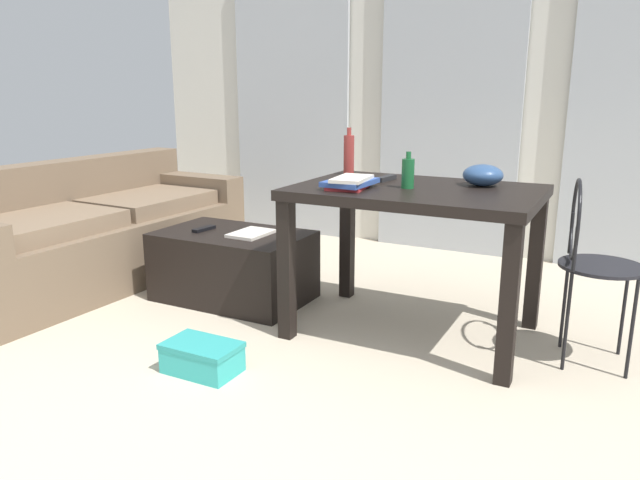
{
  "coord_description": "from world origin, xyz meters",
  "views": [
    {
      "loc": [
        1.26,
        -1.31,
        1.22
      ],
      "look_at": [
        -0.22,
        1.53,
        0.41
      ],
      "focal_mm": 33.84,
      "sensor_mm": 36.0,
      "label": 1
    }
  ],
  "objects_px": {
    "bottle_near": "(408,173)",
    "bottle_far": "(349,154)",
    "craft_table": "(416,210)",
    "tv_remote_primary": "(204,229)",
    "tv_remote_on_table": "(386,178)",
    "book_stack": "(350,182)",
    "wire_chair": "(589,250)",
    "shoebox": "(202,357)",
    "bowl": "(483,175)",
    "coffee_table": "(234,266)",
    "couch": "(91,235)",
    "magazine": "(251,233)"
  },
  "relations": [
    {
      "from": "bowl",
      "to": "tv_remote_on_table",
      "type": "height_order",
      "value": "bowl"
    },
    {
      "from": "wire_chair",
      "to": "bowl",
      "type": "relative_size",
      "value": 4.31
    },
    {
      "from": "tv_remote_on_table",
      "to": "magazine",
      "type": "xyz_separation_m",
      "value": [
        -0.76,
        -0.14,
        -0.35
      ]
    },
    {
      "from": "couch",
      "to": "coffee_table",
      "type": "bearing_deg",
      "value": 6.09
    },
    {
      "from": "bottle_near",
      "to": "tv_remote_on_table",
      "type": "distance_m",
      "value": 0.27
    },
    {
      "from": "couch",
      "to": "bottle_near",
      "type": "height_order",
      "value": "bottle_near"
    },
    {
      "from": "bottle_near",
      "to": "bowl",
      "type": "bearing_deg",
      "value": 38.8
    },
    {
      "from": "bottle_near",
      "to": "bottle_far",
      "type": "distance_m",
      "value": 0.53
    },
    {
      "from": "bottle_near",
      "to": "book_stack",
      "type": "xyz_separation_m",
      "value": [
        -0.24,
        -0.14,
        -0.04
      ]
    },
    {
      "from": "book_stack",
      "to": "tv_remote_on_table",
      "type": "distance_m",
      "value": 0.33
    },
    {
      "from": "coffee_table",
      "to": "bottle_far",
      "type": "bearing_deg",
      "value": 21.23
    },
    {
      "from": "book_stack",
      "to": "bottle_far",
      "type": "bearing_deg",
      "value": 115.58
    },
    {
      "from": "wire_chair",
      "to": "magazine",
      "type": "relative_size",
      "value": 3.28
    },
    {
      "from": "coffee_table",
      "to": "shoebox",
      "type": "bearing_deg",
      "value": -63.01
    },
    {
      "from": "craft_table",
      "to": "wire_chair",
      "type": "height_order",
      "value": "wire_chair"
    },
    {
      "from": "coffee_table",
      "to": "shoebox",
      "type": "height_order",
      "value": "coffee_table"
    },
    {
      "from": "bowl",
      "to": "tv_remote_on_table",
      "type": "bearing_deg",
      "value": -173.09
    },
    {
      "from": "bottle_near",
      "to": "wire_chair",
      "type": "bearing_deg",
      "value": 5.87
    },
    {
      "from": "bottle_far",
      "to": "tv_remote_on_table",
      "type": "xyz_separation_m",
      "value": [
        0.26,
        -0.11,
        -0.1
      ]
    },
    {
      "from": "bottle_near",
      "to": "tv_remote_primary",
      "type": "bearing_deg",
      "value": 179.53
    },
    {
      "from": "shoebox",
      "to": "coffee_table",
      "type": "bearing_deg",
      "value": 116.99
    },
    {
      "from": "coffee_table",
      "to": "bottle_far",
      "type": "height_order",
      "value": "bottle_far"
    },
    {
      "from": "couch",
      "to": "tv_remote_on_table",
      "type": "xyz_separation_m",
      "value": [
        1.93,
        0.25,
        0.47
      ]
    },
    {
      "from": "tv_remote_primary",
      "to": "tv_remote_on_table",
      "type": "bearing_deg",
      "value": 15.76
    },
    {
      "from": "bowl",
      "to": "shoebox",
      "type": "bearing_deg",
      "value": -131.69
    },
    {
      "from": "wire_chair",
      "to": "bottle_far",
      "type": "xyz_separation_m",
      "value": [
        -1.27,
        0.21,
        0.34
      ]
    },
    {
      "from": "craft_table",
      "to": "coffee_table",
      "type": "bearing_deg",
      "value": 179.98
    },
    {
      "from": "coffee_table",
      "to": "bottle_near",
      "type": "xyz_separation_m",
      "value": [
        1.07,
        -0.05,
        0.62
      ]
    },
    {
      "from": "wire_chair",
      "to": "book_stack",
      "type": "distance_m",
      "value": 1.12
    },
    {
      "from": "coffee_table",
      "to": "wire_chair",
      "type": "height_order",
      "value": "wire_chair"
    },
    {
      "from": "book_stack",
      "to": "magazine",
      "type": "bearing_deg",
      "value": 165.32
    },
    {
      "from": "wire_chair",
      "to": "shoebox",
      "type": "relative_size",
      "value": 2.55
    },
    {
      "from": "bowl",
      "to": "magazine",
      "type": "relative_size",
      "value": 0.76
    },
    {
      "from": "coffee_table",
      "to": "craft_table",
      "type": "bearing_deg",
      "value": -0.02
    },
    {
      "from": "bottle_far",
      "to": "book_stack",
      "type": "height_order",
      "value": "bottle_far"
    },
    {
      "from": "bottle_near",
      "to": "bottle_far",
      "type": "height_order",
      "value": "bottle_far"
    },
    {
      "from": "tv_remote_on_table",
      "to": "shoebox",
      "type": "distance_m",
      "value": 1.3
    },
    {
      "from": "bottle_far",
      "to": "bowl",
      "type": "xyz_separation_m",
      "value": [
        0.75,
        -0.05,
        -0.06
      ]
    },
    {
      "from": "couch",
      "to": "tv_remote_primary",
      "type": "distance_m",
      "value": 0.87
    },
    {
      "from": "craft_table",
      "to": "bottle_far",
      "type": "distance_m",
      "value": 0.58
    },
    {
      "from": "bottle_far",
      "to": "tv_remote_on_table",
      "type": "distance_m",
      "value": 0.3
    },
    {
      "from": "wire_chair",
      "to": "tv_remote_on_table",
      "type": "relative_size",
      "value": 5.22
    },
    {
      "from": "bowl",
      "to": "wire_chair",
      "type": "bearing_deg",
      "value": -16.98
    },
    {
      "from": "bowl",
      "to": "magazine",
      "type": "distance_m",
      "value": 1.32
    },
    {
      "from": "bottle_near",
      "to": "craft_table",
      "type": "bearing_deg",
      "value": 55.85
    },
    {
      "from": "craft_table",
      "to": "magazine",
      "type": "bearing_deg",
      "value": 179.89
    },
    {
      "from": "book_stack",
      "to": "craft_table",
      "type": "bearing_deg",
      "value": 33.69
    },
    {
      "from": "magazine",
      "to": "wire_chair",
      "type": "bearing_deg",
      "value": 2.84
    },
    {
      "from": "craft_table",
      "to": "bottle_near",
      "type": "bearing_deg",
      "value": -124.15
    },
    {
      "from": "coffee_table",
      "to": "tv_remote_on_table",
      "type": "height_order",
      "value": "tv_remote_on_table"
    }
  ]
}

